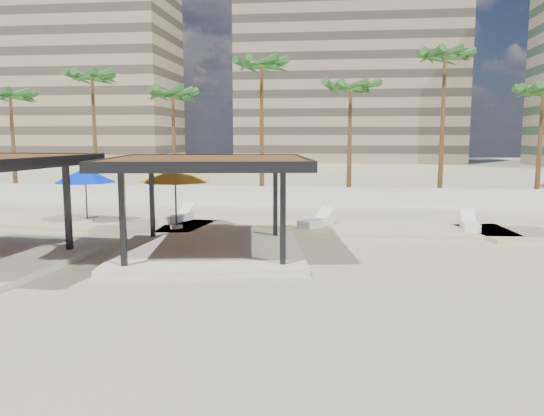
{
  "coord_description": "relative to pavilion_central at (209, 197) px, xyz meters",
  "views": [
    {
      "loc": [
        2.14,
        -17.56,
        4.36
      ],
      "look_at": [
        -0.51,
        4.3,
        1.4
      ],
      "focal_mm": 35.0,
      "sensor_mm": 36.0,
      "label": 1
    }
  ],
  "objects": [
    {
      "name": "ground",
      "position": [
        2.52,
        -1.51,
        -2.16
      ],
      "size": [
        200.0,
        200.0,
        0.0
      ],
      "primitive_type": "plane",
      "color": "tan",
      "rests_on": "ground"
    },
    {
      "name": "promenade",
      "position": [
        4.52,
        6.15,
        -2.1
      ],
      "size": [
        44.45,
        7.97,
        0.24
      ],
      "color": "#C6B284",
      "rests_on": "ground"
    },
    {
      "name": "boundary_wall",
      "position": [
        2.52,
        14.49,
        -1.56
      ],
      "size": [
        56.0,
        0.3,
        1.2
      ],
      "primitive_type": "cube",
      "color": "silver",
      "rests_on": "ground"
    },
    {
      "name": "building_west",
      "position": [
        -39.48,
        66.49,
        13.11
      ],
      "size": [
        34.0,
        16.0,
        32.4
      ],
      "color": "#937F60",
      "rests_on": "ground"
    },
    {
      "name": "building_mid",
      "position": [
        6.52,
        76.49,
        12.11
      ],
      "size": [
        38.0,
        16.0,
        30.4
      ],
      "color": "#847259",
      "rests_on": "ground"
    },
    {
      "name": "pavilion_central",
      "position": [
        0.0,
        0.0,
        0.0
      ],
      "size": [
        8.2,
        8.2,
        3.62
      ],
      "rotation": [
        0.0,
        0.0,
        0.16
      ],
      "color": "beige",
      "rests_on": "ground"
    },
    {
      "name": "umbrella_b",
      "position": [
        -2.61,
        4.29,
        0.55
      ],
      "size": [
        4.26,
        4.26,
        2.95
      ],
      "rotation": [
        0.0,
        0.0,
        0.35
      ],
      "color": "beige",
      "rests_on": "promenade"
    },
    {
      "name": "umbrella_f",
      "position": [
        -7.62,
        5.7,
        0.32
      ],
      "size": [
        3.36,
        3.36,
        2.68
      ],
      "rotation": [
        0.0,
        0.0,
        0.12
      ],
      "color": "beige",
      "rests_on": "promenade"
    },
    {
      "name": "lounger_a",
      "position": [
        -3.17,
        6.28,
        -1.78
      ],
      "size": [
        1.4,
        2.3,
        0.83
      ],
      "rotation": [
        0.0,
        0.0,
        1.23
      ],
      "color": "white",
      "rests_on": "promenade"
    },
    {
      "name": "lounger_b",
      "position": [
        3.76,
        5.65,
        -1.78
      ],
      "size": [
        1.71,
        2.21,
        0.82
      ],
      "rotation": [
        0.0,
        0.0,
        1.03
      ],
      "color": "white",
      "rests_on": "promenade"
    },
    {
      "name": "lounger_c",
      "position": [
        10.78,
        5.77,
        -1.79
      ],
      "size": [
        0.87,
        2.13,
        0.79
      ],
      "rotation": [
        0.0,
        0.0,
        1.47
      ],
      "color": "white",
      "rests_on": "promenade"
    },
    {
      "name": "palm_a",
      "position": [
        -18.48,
        16.79,
        4.85
      ],
      "size": [
        3.0,
        3.0,
        8.11
      ],
      "color": "brown",
      "rests_on": "ground"
    },
    {
      "name": "palm_b",
      "position": [
        -12.48,
        17.19,
        6.06
      ],
      "size": [
        3.0,
        3.0,
        9.39
      ],
      "color": "brown",
      "rests_on": "ground"
    },
    {
      "name": "palm_c",
      "position": [
        -6.48,
        16.59,
        4.83
      ],
      "size": [
        3.0,
        3.0,
        8.09
      ],
      "color": "brown",
      "rests_on": "ground"
    },
    {
      "name": "palm_d",
      "position": [
        -0.48,
        17.39,
        6.68
      ],
      "size": [
        3.0,
        3.0,
        10.05
      ],
      "color": "brown",
      "rests_on": "ground"
    },
    {
      "name": "palm_e",
      "position": [
        5.52,
        16.89,
        5.18
      ],
      "size": [
        3.0,
        3.0,
        8.46
      ],
      "color": "brown",
      "rests_on": "ground"
    },
    {
      "name": "palm_f",
      "position": [
        11.52,
        17.09,
        7.01
      ],
      "size": [
        3.0,
        3.0,
        10.4
      ],
      "color": "brown",
      "rests_on": "ground"
    },
    {
      "name": "palm_g",
      "position": [
        17.52,
        16.69,
        4.82
      ],
      "size": [
        3.0,
        3.0,
        8.08
      ],
      "color": "brown",
      "rests_on": "ground"
    }
  ]
}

